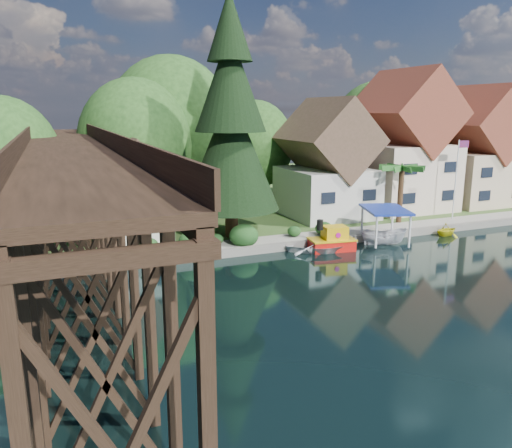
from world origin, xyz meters
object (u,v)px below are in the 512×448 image
(house_left, at_px, (327,167))
(conifer, at_px, (230,123))
(trestle_bridge, at_px, (70,200))
(tugboat, at_px, (332,241))
(flagpole, at_px, (458,171))
(boat_canopy, at_px, (385,229))
(house_center, at_px, (403,150))
(shed, at_px, (135,195))
(palm_tree, at_px, (402,170))
(house_right, at_px, (474,154))
(boat_yellow, at_px, (447,229))
(boat_white_a, at_px, (316,245))

(house_left, bearing_deg, conifer, -158.96)
(trestle_bridge, relative_size, tugboat, 12.25)
(flagpole, bearing_deg, boat_canopy, -161.62)
(conifer, height_order, flagpole, conifer)
(trestle_bridge, relative_size, house_center, 3.18)
(shed, distance_m, boat_canopy, 19.72)
(house_left, xyz_separation_m, house_center, (9.00, 0.50, 1.28))
(shed, bearing_deg, palm_tree, -9.52)
(house_right, relative_size, boat_canopy, 2.37)
(boat_canopy, relative_size, boat_yellow, 2.25)
(house_left, distance_m, conifer, 12.50)
(tugboat, relative_size, boat_white_a, 0.81)
(conifer, xyz_separation_m, boat_white_a, (4.96, -4.87, -8.93))
(house_right, bearing_deg, tugboat, -157.86)
(house_right, relative_size, flagpole, 1.71)
(house_right, height_order, boat_white_a, house_right)
(flagpole, bearing_deg, house_left, 149.23)
(house_center, relative_size, tugboat, 3.85)
(boat_canopy, height_order, boat_yellow, boat_canopy)
(boat_yellow, bearing_deg, tugboat, 82.12)
(boat_canopy, bearing_deg, house_left, 89.27)
(trestle_bridge, height_order, shed, trestle_bridge)
(house_right, relative_size, conifer, 0.67)
(trestle_bridge, height_order, palm_tree, trestle_bridge)
(house_left, relative_size, boat_canopy, 2.10)
(trestle_bridge, bearing_deg, house_left, 25.21)
(trestle_bridge, height_order, house_right, house_right)
(shed, bearing_deg, boat_white_a, -32.36)
(conifer, bearing_deg, house_right, 8.29)
(boat_yellow, bearing_deg, boat_white_a, 81.32)
(house_left, relative_size, boat_yellow, 4.72)
(trestle_bridge, distance_m, conifer, 14.30)
(house_center, height_order, boat_yellow, house_center)
(trestle_bridge, bearing_deg, shed, 61.81)
(conifer, relative_size, boat_yellow, 7.90)
(boat_yellow, bearing_deg, house_left, 26.71)
(house_right, bearing_deg, conifer, -171.71)
(conifer, bearing_deg, house_left, 21.04)
(shed, xyz_separation_m, boat_white_a, (11.98, -7.59, -3.37))
(boat_canopy, bearing_deg, house_center, 47.34)
(tugboat, bearing_deg, boat_white_a, 173.32)
(boat_white_a, bearing_deg, flagpole, -49.26)
(flagpole, bearing_deg, house_center, 99.49)
(flagpole, distance_m, tugboat, 15.74)
(shed, distance_m, boat_yellow, 25.82)
(conifer, bearing_deg, flagpole, -4.85)
(palm_tree, relative_size, boat_canopy, 1.04)
(shed, distance_m, palm_tree, 22.84)
(trestle_bridge, relative_size, conifer, 2.39)
(house_right, height_order, conifer, conifer)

